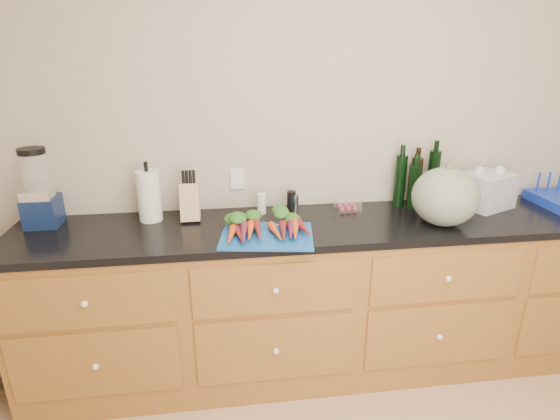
{
  "coord_description": "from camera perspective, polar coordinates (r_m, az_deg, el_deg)",
  "views": [
    {
      "loc": [
        -0.68,
        -0.88,
        1.83
      ],
      "look_at": [
        -0.4,
        1.2,
        1.06
      ],
      "focal_mm": 28.0,
      "sensor_mm": 36.0,
      "label": 1
    }
  ],
  "objects": [
    {
      "name": "wall_back",
      "position": [
        2.65,
        7.45,
        8.44
      ],
      "size": [
        4.1,
        0.05,
        2.6
      ],
      "primitive_type": "cube",
      "color": "#C0B39F",
      "rests_on": "ground"
    },
    {
      "name": "cabinets",
      "position": [
        2.67,
        8.44,
        -11.26
      ],
      "size": [
        3.6,
        0.64,
        0.9
      ],
      "color": "brown",
      "rests_on": "ground"
    },
    {
      "name": "countertop",
      "position": [
        2.46,
        8.96,
        -1.84
      ],
      "size": [
        3.64,
        0.62,
        0.04
      ],
      "primitive_type": "cube",
      "color": "black",
      "rests_on": "cabinets"
    },
    {
      "name": "cutting_board",
      "position": [
        2.22,
        -1.71,
        -3.38
      ],
      "size": [
        0.51,
        0.41,
        0.01
      ],
      "primitive_type": "cube",
      "rotation": [
        0.0,
        0.0,
        -0.15
      ],
      "color": "#1556AD",
      "rests_on": "countertop"
    },
    {
      "name": "carrots",
      "position": [
        2.25,
        -1.85,
        -2.15
      ],
      "size": [
        0.43,
        0.32,
        0.06
      ],
      "color": "#E54F1B",
      "rests_on": "cutting_board"
    },
    {
      "name": "squash",
      "position": [
        2.49,
        20.75,
        1.63
      ],
      "size": [
        0.35,
        0.35,
        0.31
      ],
      "primitive_type": "ellipsoid",
      "color": "slate",
      "rests_on": "countertop"
    },
    {
      "name": "blender_appliance",
      "position": [
        2.63,
        -28.95,
        2.01
      ],
      "size": [
        0.17,
        0.17,
        0.42
      ],
      "color": "#0E1E45",
      "rests_on": "countertop"
    },
    {
      "name": "paper_towel",
      "position": [
        2.49,
        -16.74,
        1.75
      ],
      "size": [
        0.12,
        0.12,
        0.28
      ],
      "primitive_type": "cylinder",
      "color": "white",
      "rests_on": "countertop"
    },
    {
      "name": "knife_block",
      "position": [
        2.46,
        -11.67,
        1.05
      ],
      "size": [
        0.1,
        0.1,
        0.21
      ],
      "primitive_type": "cube",
      "color": "tan",
      "rests_on": "countertop"
    },
    {
      "name": "grinder_salt",
      "position": [
        2.51,
        -2.44,
        0.83
      ],
      "size": [
        0.05,
        0.05,
        0.12
      ],
      "primitive_type": "cylinder",
      "color": "white",
      "rests_on": "countertop"
    },
    {
      "name": "grinder_pepper",
      "position": [
        2.53,
        1.49,
        1.08
      ],
      "size": [
        0.05,
        0.05,
        0.13
      ],
      "primitive_type": "cylinder",
      "color": "black",
      "rests_on": "countertop"
    },
    {
      "name": "canister_chrome",
      "position": [
        2.54,
        1.91,
        0.91
      ],
      "size": [
        0.05,
        0.05,
        0.11
      ],
      "primitive_type": "cylinder",
      "color": "white",
      "rests_on": "countertop"
    },
    {
      "name": "tomato_box",
      "position": [
        2.6,
        8.81,
        0.67
      ],
      "size": [
        0.14,
        0.11,
        0.07
      ],
      "primitive_type": "cube",
      "color": "white",
      "rests_on": "countertop"
    },
    {
      "name": "bottles",
      "position": [
        2.75,
        17.32,
        3.62
      ],
      "size": [
        0.27,
        0.14,
        0.33
      ],
      "color": "black",
      "rests_on": "countertop"
    },
    {
      "name": "grocery_bag",
      "position": [
        2.89,
        25.36,
        2.34
      ],
      "size": [
        0.35,
        0.32,
        0.21
      ],
      "primitive_type": null,
      "rotation": [
        0.0,
        0.0,
        0.41
      ],
      "color": "silver",
      "rests_on": "countertop"
    }
  ]
}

